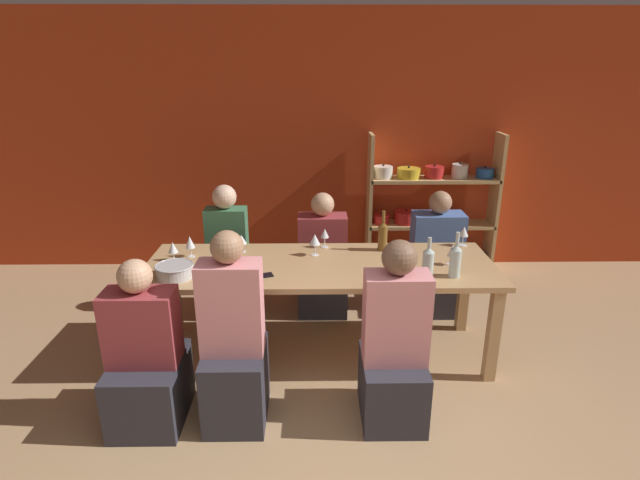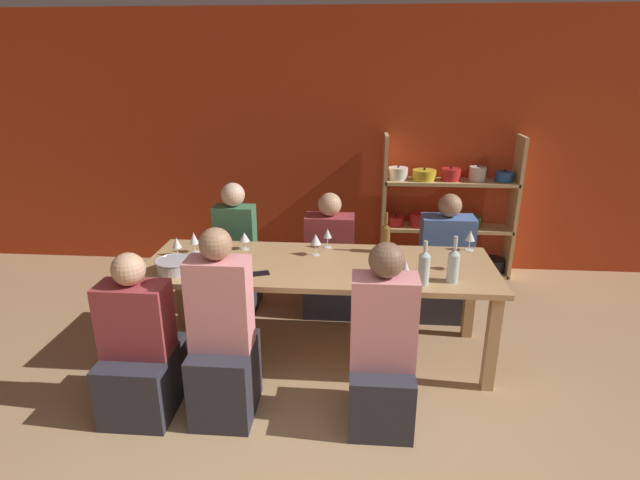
{
  "view_description": "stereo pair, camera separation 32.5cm",
  "coord_description": "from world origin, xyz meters",
  "px_view_note": "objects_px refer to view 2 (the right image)",
  "views": [
    {
      "loc": [
        -0.21,
        -1.5,
        2.16
      ],
      "look_at": [
        -0.16,
        2.02,
        0.91
      ],
      "focal_mm": 28.0,
      "sensor_mm": 36.0,
      "label": 1
    },
    {
      "loc": [
        0.12,
        -1.49,
        2.16
      ],
      "look_at": [
        -0.16,
        2.02,
        0.91
      ],
      "focal_mm": 28.0,
      "sensor_mm": 36.0,
      "label": 2
    }
  ],
  "objects_px": {
    "wine_glass_red_e": "(453,256)",
    "wine_bottle_amber": "(424,267)",
    "wine_glass_red_c": "(470,236)",
    "person_near_b": "(140,356)",
    "wine_glass_empty_a": "(177,243)",
    "person_far_c": "(444,271)",
    "wine_bottle_dark": "(453,265)",
    "person_near_c": "(223,349)",
    "dining_table": "(319,274)",
    "person_far_a": "(329,268)",
    "shelf_unit": "(445,221)",
    "person_near_a": "(382,359)",
    "wine_glass_red_a": "(328,234)",
    "wine_glass_red_d": "(406,268)",
    "wine_glass_red_b": "(194,239)",
    "mixing_bowl": "(174,265)",
    "wine_bottle_green": "(385,237)",
    "person_far_b": "(237,262)",
    "cell_phone": "(259,274)",
    "wine_glass_white_a": "(244,237)",
    "wine_glass_red_f": "(316,240)"
  },
  "relations": [
    {
      "from": "person_far_a",
      "to": "person_near_b",
      "type": "xyz_separation_m",
      "value": [
        -1.12,
        -1.54,
        -0.0
      ]
    },
    {
      "from": "wine_bottle_amber",
      "to": "wine_glass_red_a",
      "type": "bearing_deg",
      "value": 136.11
    },
    {
      "from": "wine_glass_red_d",
      "to": "person_near_a",
      "type": "height_order",
      "value": "person_near_a"
    },
    {
      "from": "wine_bottle_amber",
      "to": "cell_phone",
      "type": "height_order",
      "value": "wine_bottle_amber"
    },
    {
      "from": "wine_glass_red_a",
      "to": "wine_glass_empty_a",
      "type": "bearing_deg",
      "value": -166.63
    },
    {
      "from": "mixing_bowl",
      "to": "wine_glass_red_a",
      "type": "bearing_deg",
      "value": 28.91
    },
    {
      "from": "wine_glass_red_b",
      "to": "mixing_bowl",
      "type": "bearing_deg",
      "value": -93.23
    },
    {
      "from": "dining_table",
      "to": "wine_bottle_dark",
      "type": "relative_size",
      "value": 7.93
    },
    {
      "from": "wine_glass_red_e",
      "to": "wine_glass_empty_a",
      "type": "bearing_deg",
      "value": 176.88
    },
    {
      "from": "mixing_bowl",
      "to": "wine_glass_red_f",
      "type": "height_order",
      "value": "wine_glass_red_f"
    },
    {
      "from": "wine_glass_red_e",
      "to": "person_far_b",
      "type": "relative_size",
      "value": 0.13
    },
    {
      "from": "shelf_unit",
      "to": "person_near_a",
      "type": "height_order",
      "value": "shelf_unit"
    },
    {
      "from": "wine_glass_red_d",
      "to": "person_far_a",
      "type": "distance_m",
      "value": 1.36
    },
    {
      "from": "wine_glass_red_a",
      "to": "wine_glass_red_d",
      "type": "height_order",
      "value": "wine_glass_red_d"
    },
    {
      "from": "wine_glass_red_e",
      "to": "wine_bottle_amber",
      "type": "bearing_deg",
      "value": -131.2
    },
    {
      "from": "person_far_a",
      "to": "wine_glass_red_e",
      "type": "bearing_deg",
      "value": 138.61
    },
    {
      "from": "person_near_a",
      "to": "person_near_b",
      "type": "relative_size",
      "value": 1.1
    },
    {
      "from": "dining_table",
      "to": "wine_glass_red_b",
      "type": "xyz_separation_m",
      "value": [
        -0.99,
        0.16,
        0.2
      ]
    },
    {
      "from": "mixing_bowl",
      "to": "wine_bottle_dark",
      "type": "bearing_deg",
      "value": -0.56
    },
    {
      "from": "wine_glass_red_e",
      "to": "person_far_b",
      "type": "distance_m",
      "value": 1.99
    },
    {
      "from": "person_near_b",
      "to": "person_near_a",
      "type": "bearing_deg",
      "value": 0.13
    },
    {
      "from": "wine_glass_red_b",
      "to": "cell_phone",
      "type": "xyz_separation_m",
      "value": [
        0.58,
        -0.39,
        -0.11
      ]
    },
    {
      "from": "person_far_a",
      "to": "person_near_b",
      "type": "bearing_deg",
      "value": 53.92
    },
    {
      "from": "dining_table",
      "to": "person_far_a",
      "type": "height_order",
      "value": "person_far_a"
    },
    {
      "from": "wine_bottle_amber",
      "to": "person_far_c",
      "type": "bearing_deg",
      "value": 72.84
    },
    {
      "from": "mixing_bowl",
      "to": "cell_phone",
      "type": "height_order",
      "value": "mixing_bowl"
    },
    {
      "from": "wine_glass_white_a",
      "to": "person_near_a",
      "type": "distance_m",
      "value": 1.52
    },
    {
      "from": "dining_table",
      "to": "wine_bottle_dark",
      "type": "bearing_deg",
      "value": -15.12
    },
    {
      "from": "mixing_bowl",
      "to": "wine_bottle_green",
      "type": "xyz_separation_m",
      "value": [
        1.51,
        0.51,
        0.07
      ]
    },
    {
      "from": "mixing_bowl",
      "to": "cell_phone",
      "type": "bearing_deg",
      "value": 0.03
    },
    {
      "from": "mixing_bowl",
      "to": "person_near_c",
      "type": "height_order",
      "value": "person_near_c"
    },
    {
      "from": "person_far_b",
      "to": "wine_bottle_dark",
      "type": "bearing_deg",
      "value": 150.38
    },
    {
      "from": "wine_bottle_dark",
      "to": "person_far_b",
      "type": "xyz_separation_m",
      "value": [
        -1.74,
        0.99,
        -0.44
      ]
    },
    {
      "from": "person_far_c",
      "to": "wine_bottle_dark",
      "type": "bearing_deg",
      "value": 82.42
    },
    {
      "from": "wine_glass_red_b",
      "to": "person_far_a",
      "type": "bearing_deg",
      "value": 31.78
    },
    {
      "from": "shelf_unit",
      "to": "person_near_a",
      "type": "bearing_deg",
      "value": -107.12
    },
    {
      "from": "wine_glass_red_c",
      "to": "wine_glass_red_d",
      "type": "xyz_separation_m",
      "value": [
        -0.56,
        -0.71,
        0.01
      ]
    },
    {
      "from": "wine_bottle_dark",
      "to": "person_far_a",
      "type": "distance_m",
      "value": 1.46
    },
    {
      "from": "person_near_b",
      "to": "person_near_c",
      "type": "xyz_separation_m",
      "value": [
        0.55,
        0.0,
        0.08
      ]
    },
    {
      "from": "wine_glass_red_c",
      "to": "person_near_b",
      "type": "xyz_separation_m",
      "value": [
        -2.26,
        -1.12,
        -0.48
      ]
    },
    {
      "from": "wine_bottle_green",
      "to": "wine_glass_red_e",
      "type": "bearing_deg",
      "value": -33.6
    },
    {
      "from": "wine_glass_red_d",
      "to": "person_near_b",
      "type": "height_order",
      "value": "person_near_b"
    },
    {
      "from": "wine_bottle_amber",
      "to": "wine_glass_white_a",
      "type": "xyz_separation_m",
      "value": [
        -1.34,
        0.57,
        -0.03
      ]
    },
    {
      "from": "wine_glass_red_a",
      "to": "person_near_c",
      "type": "height_order",
      "value": "person_near_c"
    },
    {
      "from": "dining_table",
      "to": "wine_glass_red_b",
      "type": "bearing_deg",
      "value": 171.03
    },
    {
      "from": "wine_bottle_amber",
      "to": "wine_glass_empty_a",
      "type": "bearing_deg",
      "value": 168.02
    },
    {
      "from": "shelf_unit",
      "to": "dining_table",
      "type": "height_order",
      "value": "shelf_unit"
    },
    {
      "from": "wine_glass_red_e",
      "to": "person_far_a",
      "type": "distance_m",
      "value": 1.33
    },
    {
      "from": "dining_table",
      "to": "wine_glass_red_a",
      "type": "xyz_separation_m",
      "value": [
        0.04,
        0.35,
        0.2
      ]
    },
    {
      "from": "person_near_b",
      "to": "person_near_c",
      "type": "relative_size",
      "value": 0.86
    }
  ]
}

